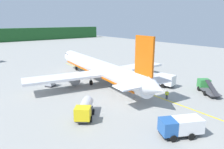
{
  "coord_description": "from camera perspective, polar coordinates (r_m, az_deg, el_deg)",
  "views": [
    {
      "loc": [
        5.81,
        -16.21,
        14.19
      ],
      "look_at": [
        30.4,
        15.85,
        3.57
      ],
      "focal_mm": 32.79,
      "sensor_mm": 36.0,
      "label": 1
    }
  ],
  "objects": [
    {
      "name": "cargo_container_near",
      "position": [
        47.57,
        -16.86,
        -2.17
      ],
      "size": [
        2.42,
        2.42,
        1.87
      ],
      "color": "#333338",
      "rests_on": "ground"
    },
    {
      "name": "apron_guide_line",
      "position": [
        47.59,
        2.91,
        -2.64
      ],
      "size": [
        0.3,
        60.0,
        0.01
      ],
      "primitive_type": "cube",
      "color": "yellow",
      "rests_on": "ground"
    },
    {
      "name": "service_truck_fuel",
      "position": [
        31.41,
        -7.58,
        -9.45
      ],
      "size": [
        5.11,
        5.52,
        2.4
      ],
      "color": "yellow",
      "rests_on": "ground"
    },
    {
      "name": "crew_marshaller",
      "position": [
        48.93,
        7.57,
        -1.02
      ],
      "size": [
        0.39,
        0.59,
        1.72
      ],
      "color": "#191E33",
      "rests_on": "ground"
    },
    {
      "name": "service_truck_pushback",
      "position": [
        27.85,
        18.6,
        -13.43
      ],
      "size": [
        5.76,
        4.37,
        2.41
      ],
      "color": "#2659A5",
      "rests_on": "ground"
    },
    {
      "name": "airliner_foreground",
      "position": [
        48.08,
        -3.64,
        1.72
      ],
      "size": [
        34.51,
        41.73,
        11.9
      ],
      "color": "white",
      "rests_on": "ground"
    },
    {
      "name": "service_truck_catering",
      "position": [
        47.02,
        13.83,
        -1.31
      ],
      "size": [
        3.19,
        6.02,
        2.78
      ],
      "color": "silver",
      "rests_on": "ground"
    },
    {
      "name": "crew_loader_left",
      "position": [
        39.58,
        15.06,
        -5.32
      ],
      "size": [
        0.43,
        0.55,
        1.64
      ],
      "color": "#191E33",
      "rests_on": "ground"
    },
    {
      "name": "service_truck_baggage",
      "position": [
        46.13,
        24.76,
        -3.07
      ],
      "size": [
        5.57,
        6.38,
        2.69
      ],
      "color": "#338C3F",
      "rests_on": "ground"
    }
  ]
}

